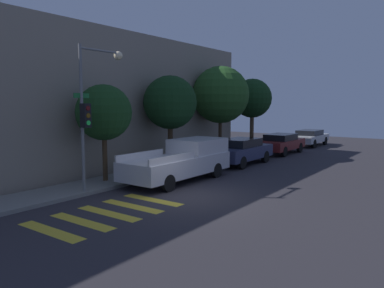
% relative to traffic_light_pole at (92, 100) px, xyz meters
% --- Properties ---
extents(ground_plane, '(60.00, 60.00, 0.00)m').
position_rel_traffic_light_pole_xyz_m(ground_plane, '(1.56, -3.37, -3.62)').
color(ground_plane, '#2D2B30').
extents(sidewalk, '(26.00, 2.13, 0.14)m').
position_rel_traffic_light_pole_xyz_m(sidewalk, '(1.56, 0.89, -3.55)').
color(sidewalk, slate).
rests_on(sidewalk, ground).
extents(building_row, '(26.00, 6.00, 7.16)m').
position_rel_traffic_light_pole_xyz_m(building_row, '(1.56, 5.36, -0.04)').
color(building_row, gray).
rests_on(building_row, ground).
extents(crosswalk, '(4.62, 2.60, 0.00)m').
position_rel_traffic_light_pole_xyz_m(crosswalk, '(-1.57, -2.57, -3.62)').
color(crosswalk, gold).
rests_on(crosswalk, ground).
extents(traffic_light_pole, '(2.42, 0.56, 5.70)m').
position_rel_traffic_light_pole_xyz_m(traffic_light_pole, '(0.00, 0.00, 0.00)').
color(traffic_light_pole, slate).
rests_on(traffic_light_pole, ground).
extents(pickup_truck, '(5.74, 2.08, 1.82)m').
position_rel_traffic_light_pole_xyz_m(pickup_truck, '(4.01, -1.27, -2.70)').
color(pickup_truck, '#BCBCC1').
rests_on(pickup_truck, ground).
extents(sedan_near_corner, '(4.62, 1.86, 1.50)m').
position_rel_traffic_light_pole_xyz_m(sedan_near_corner, '(9.56, -1.27, -2.82)').
color(sedan_near_corner, '#2D3351').
rests_on(sedan_near_corner, ground).
extents(sedan_middle, '(4.62, 1.84, 1.39)m').
position_rel_traffic_light_pole_xyz_m(sedan_middle, '(15.34, -1.27, -2.87)').
color(sedan_middle, maroon).
rests_on(sedan_middle, ground).
extents(sedan_far_end, '(4.67, 1.81, 1.32)m').
position_rel_traffic_light_pole_xyz_m(sedan_far_end, '(21.36, -1.27, -2.90)').
color(sedan_far_end, '#B7BABF').
rests_on(sedan_far_end, ground).
extents(tree_near_corner, '(2.42, 2.42, 4.32)m').
position_rel_traffic_light_pole_xyz_m(tree_near_corner, '(1.41, 1.00, -0.52)').
color(tree_near_corner, '#42301E').
rests_on(tree_near_corner, ground).
extents(tree_midblock, '(2.82, 2.82, 4.97)m').
position_rel_traffic_light_pole_xyz_m(tree_midblock, '(5.90, 1.00, -0.09)').
color(tree_midblock, '#42301E').
rests_on(tree_midblock, ground).
extents(tree_far_end, '(3.60, 3.60, 5.85)m').
position_rel_traffic_light_pole_xyz_m(tree_far_end, '(10.90, 1.00, 0.42)').
color(tree_far_end, '#42301E').
rests_on(tree_far_end, ground).
extents(tree_behind_truck, '(2.83, 2.83, 5.30)m').
position_rel_traffic_light_pole_xyz_m(tree_behind_truck, '(15.28, 1.00, 0.23)').
color(tree_behind_truck, brown).
rests_on(tree_behind_truck, ground).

